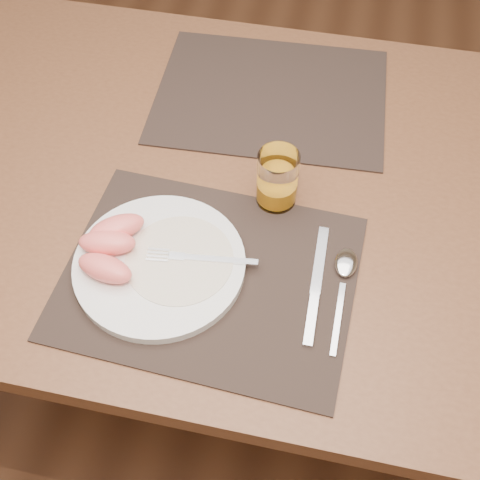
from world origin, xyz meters
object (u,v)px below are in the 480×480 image
knife (315,293)px  spoon (345,271)px  placemat_near (209,276)px  plate (160,264)px  table (242,205)px  placemat_far (271,95)px  fork (192,258)px  juice_glass (277,181)px

knife → spoon: spoon is taller
placemat_near → plate: size_ratio=1.67×
table → plate: (-0.09, -0.22, 0.10)m
placemat_far → knife: bearing=-71.4°
fork → juice_glass: juice_glass is taller
plate → juice_glass: juice_glass is taller
placemat_near → spoon: (0.21, 0.05, 0.01)m
table → plate: bearing=-111.4°
table → fork: bearing=-100.3°
placemat_far → plate: bearing=-102.5°
fork → knife: (0.20, -0.02, -0.02)m
knife → spoon: bearing=50.9°
placemat_near → table: bearing=88.3°
spoon → juice_glass: juice_glass is taller
plate → knife: size_ratio=1.23×
placemat_near → juice_glass: juice_glass is taller
placemat_far → spoon: spoon is taller
fork → knife: size_ratio=0.80×
knife → placemat_far: bearing=108.6°
knife → juice_glass: juice_glass is taller
placemat_far → spoon: size_ratio=2.35×
table → juice_glass: 0.16m
table → spoon: size_ratio=7.33×
table → juice_glass: bearing=-32.8°
table → spoon: bearing=-40.5°
placemat_far → fork: fork is taller
placemat_far → spoon: bearing=-64.3°
table → knife: (0.16, -0.22, 0.09)m
placemat_far → juice_glass: juice_glass is taller
fork → spoon: 0.24m
placemat_far → knife: knife is taller
table → fork: 0.23m
fork → table: bearing=79.7°
knife → juice_glass: 0.20m
plate → juice_glass: 0.24m
table → placemat_near: placemat_near is taller
plate → knife: (0.25, 0.00, -0.01)m
table → placemat_near: bearing=-91.7°
placemat_near → knife: 0.17m
placemat_far → placemat_near: bearing=-92.3°
placemat_far → plate: (-0.10, -0.44, 0.01)m
table → placemat_near: size_ratio=3.11×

